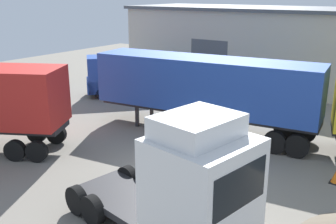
{
  "coord_description": "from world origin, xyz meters",
  "views": [
    {
      "loc": [
        8.59,
        -12.75,
        7.16
      ],
      "look_at": [
        -1.85,
        2.04,
        1.6
      ],
      "focal_mm": 42.0,
      "sensor_mm": 36.0,
      "label": 1
    }
  ],
  "objects_px": {
    "delivery_van_blue": "(120,74)",
    "traffic_cone": "(336,177)",
    "container_trailer_black": "(206,86)",
    "tractor_unit_white": "(189,190)"
  },
  "relations": [
    {
      "from": "delivery_van_blue",
      "to": "traffic_cone",
      "type": "bearing_deg",
      "value": 114.5
    },
    {
      "from": "container_trailer_black",
      "to": "delivery_van_blue",
      "type": "xyz_separation_m",
      "value": [
        -8.92,
        3.4,
        -1.01
      ]
    },
    {
      "from": "container_trailer_black",
      "to": "delivery_van_blue",
      "type": "height_order",
      "value": "container_trailer_black"
    },
    {
      "from": "container_trailer_black",
      "to": "traffic_cone",
      "type": "distance_m",
      "value": 7.71
    },
    {
      "from": "container_trailer_black",
      "to": "traffic_cone",
      "type": "height_order",
      "value": "container_trailer_black"
    },
    {
      "from": "tractor_unit_white",
      "to": "delivery_van_blue",
      "type": "xyz_separation_m",
      "value": [
        -13.58,
        12.34,
        -0.45
      ]
    },
    {
      "from": "tractor_unit_white",
      "to": "traffic_cone",
      "type": "bearing_deg",
      "value": 80.63
    },
    {
      "from": "tractor_unit_white",
      "to": "delivery_van_blue",
      "type": "bearing_deg",
      "value": 147.61
    },
    {
      "from": "delivery_van_blue",
      "to": "traffic_cone",
      "type": "distance_m",
      "value": 16.94
    },
    {
      "from": "tractor_unit_white",
      "to": "traffic_cone",
      "type": "relative_size",
      "value": 11.82
    }
  ]
}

